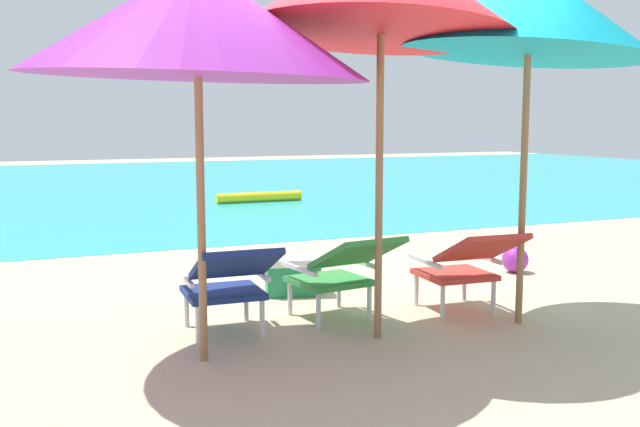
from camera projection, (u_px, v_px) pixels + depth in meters
ground_plane at (207, 240)px, 8.94m from camera, size 40.00×40.00×0.00m
ocean_band at (115, 185)px, 16.64m from camera, size 40.00×18.00×0.01m
swim_buoy at (259, 197)px, 13.11m from camera, size 1.60×0.18×0.18m
lounge_chair_left at (229, 280)px, 4.84m from camera, size 0.57×0.90×0.68m
lounge_chair_center at (342, 269)px, 5.22m from camera, size 0.65×0.94×0.68m
lounge_chair_right at (467, 263)px, 5.43m from camera, size 0.58×0.90×0.68m
beach_umbrella_left at (197, 20)px, 4.18m from camera, size 2.75×2.76×2.41m
beach_umbrella_right at (529, 11)px, 4.99m from camera, size 2.14×2.11×2.60m
beach_ball at (515, 260)px, 7.01m from camera, size 0.26×0.26×0.26m
cooler_box at (293, 275)px, 6.13m from camera, size 0.54×0.43×0.32m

